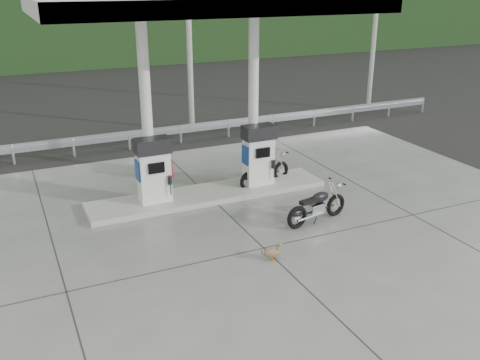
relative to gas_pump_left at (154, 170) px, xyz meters
name	(u,v)px	position (x,y,z in m)	size (l,w,h in m)	color
ground	(246,232)	(1.60, -2.50, -1.07)	(160.00, 160.00, 0.00)	black
forecourt_apron	(246,231)	(1.60, -2.50, -1.06)	(18.00, 14.00, 0.02)	slate
pump_island	(209,194)	(1.60, 0.00, -0.98)	(7.00, 1.40, 0.15)	gray
gas_pump_left	(154,170)	(0.00, 0.00, 0.00)	(0.95, 0.55, 1.80)	white
gas_pump_right	(259,155)	(3.20, 0.00, 0.00)	(0.95, 0.55, 1.80)	white
canopy_column_left	(146,110)	(0.00, 0.40, 1.60)	(0.30, 0.30, 5.00)	white
canopy_column_right	(253,99)	(3.20, 0.40, 1.60)	(0.30, 0.30, 5.00)	white
canopy_roof	(205,3)	(1.60, 0.00, 4.30)	(8.50, 5.00, 0.40)	silver
guardrail	(155,128)	(1.60, 5.50, -0.36)	(26.00, 0.16, 1.42)	#A4A6AC
road	(133,124)	(1.60, 9.00, -1.07)	(60.00, 7.00, 0.01)	black
utility_pole_b	(189,32)	(3.60, 7.00, 2.93)	(0.22, 0.22, 8.00)	gray
utility_pole_c	(375,24)	(12.60, 7.00, 2.93)	(0.22, 0.22, 8.00)	gray
tree_band	(66,22)	(1.60, 27.50, 1.93)	(80.00, 6.00, 6.00)	black
forested_hills	(34,30)	(1.60, 57.50, -1.07)	(100.00, 40.00, 140.00)	black
motorcycle_left	(265,172)	(3.49, 0.14, -0.62)	(1.83, 0.58, 0.87)	black
motorcycle_right	(317,206)	(3.51, -2.77, -0.61)	(1.84, 0.58, 0.87)	black
duck	(271,253)	(1.50, -4.07, -0.88)	(0.48, 0.13, 0.35)	brown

